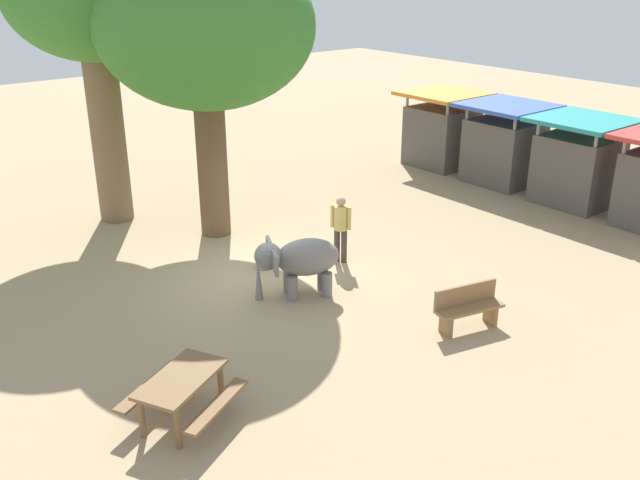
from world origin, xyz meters
TOP-DOWN VIEW (x-y plane):
  - ground_plane at (0.00, 0.00)m, footprint 60.00×60.00m
  - elephant at (1.31, 0.03)m, footprint 1.51×1.80m
  - person_handler at (0.53, 1.86)m, footprint 0.46×0.32m
  - shade_tree_main at (-2.92, 0.52)m, footprint 5.55×5.09m
  - shade_tree_secondary at (-5.59, -1.04)m, footprint 4.69×4.30m
  - wooden_bench at (4.49, 1.71)m, footprint 0.73×1.46m
  - picnic_table_near at (3.61, -3.99)m, footprint 2.00×2.01m
  - market_stall_orange at (-3.57, 9.90)m, footprint 2.50×2.50m
  - market_stall_blue at (-0.97, 9.90)m, footprint 2.50×2.50m
  - market_stall_teal at (1.63, 9.90)m, footprint 2.50×2.50m
  - feed_bucket at (-0.31, 0.22)m, footprint 0.36×0.36m

SIDE VIEW (x-z plane):
  - ground_plane at x=0.00m, z-range 0.00..0.00m
  - feed_bucket at x=-0.31m, z-range 0.00..0.32m
  - wooden_bench at x=4.49m, z-range 0.03..0.91m
  - picnic_table_near at x=3.61m, z-range 0.20..0.98m
  - elephant at x=1.31m, z-range 0.18..1.45m
  - person_handler at x=0.53m, z-range 0.14..1.76m
  - market_stall_orange at x=-3.57m, z-range -0.12..2.40m
  - market_stall_blue at x=-0.97m, z-range -0.12..2.40m
  - market_stall_teal at x=1.63m, z-range -0.12..2.40m
  - shade_tree_main at x=-2.92m, z-range 1.57..8.78m
  - shade_tree_secondary at x=-5.59m, z-range 1.94..9.51m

